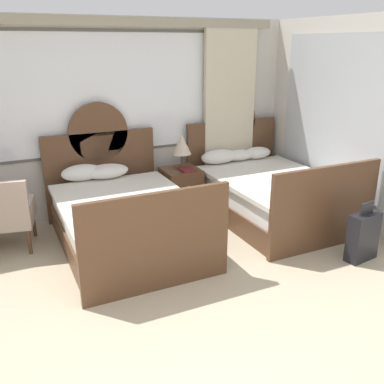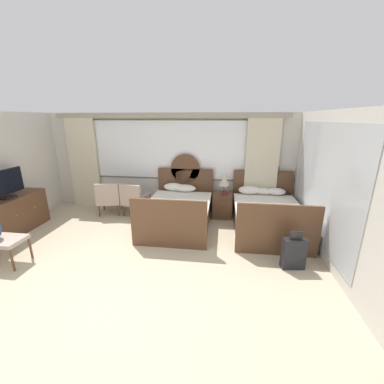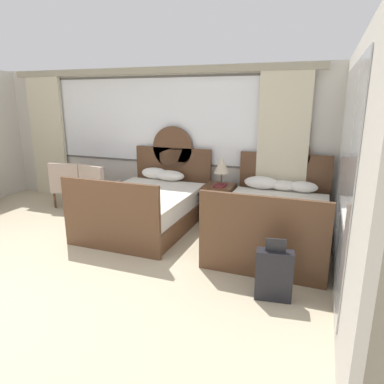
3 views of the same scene
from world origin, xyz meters
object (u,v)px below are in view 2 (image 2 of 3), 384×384
object	(u,v)px
book_on_nightstand	(224,194)
nightstand_between_beds	(222,205)
bed_near_mirror	(267,215)
dresser_minibar	(7,218)
tv_flatscreen	(5,184)
bed_near_window	(179,211)
luggage_bench	(1,241)
suitcase_on_floor	(294,253)
table_lamp_on_nightstand	(224,180)
armchair_by_window_centre	(109,198)
armchair_by_window_left	(134,199)

from	to	relation	value
book_on_nightstand	nightstand_between_beds	bearing A→B (deg)	112.06
bed_near_mirror	dresser_minibar	bearing A→B (deg)	-168.99
bed_near_mirror	tv_flatscreen	bearing A→B (deg)	-170.10
bed_near_window	book_on_nightstand	bearing A→B (deg)	27.19
luggage_bench	suitcase_on_floor	distance (m)	5.21
table_lamp_on_nightstand	armchair_by_window_centre	size ratio (longest dim) A/B	0.55
bed_near_mirror	tv_flatscreen	distance (m)	5.88
bed_near_window	bed_near_mirror	size ratio (longest dim) A/B	1.00
book_on_nightstand	armchair_by_window_centre	distance (m)	3.12
table_lamp_on_nightstand	suitcase_on_floor	bearing A→B (deg)	-60.91
tv_flatscreen	armchair_by_window_left	distance (m)	2.82
dresser_minibar	armchair_by_window_left	bearing A→B (deg)	33.47
bed_near_window	nightstand_between_beds	size ratio (longest dim) A/B	3.41
bed_near_window	nightstand_between_beds	bearing A→B (deg)	32.20
bed_near_mirror	armchair_by_window_left	bearing A→B (deg)	172.75
suitcase_on_floor	book_on_nightstand	bearing A→B (deg)	120.23
dresser_minibar	luggage_bench	xyz separation A→B (m)	(0.81, -0.97, 0.01)
tv_flatscreen	suitcase_on_floor	bearing A→B (deg)	-5.32
tv_flatscreen	book_on_nightstand	bearing A→B (deg)	18.27
armchair_by_window_left	suitcase_on_floor	bearing A→B (deg)	-28.71
book_on_nightstand	bed_near_mirror	bearing A→B (deg)	-28.98
table_lamp_on_nightstand	suitcase_on_floor	xyz separation A→B (m)	(1.25, -2.24, -0.72)
tv_flatscreen	bed_near_mirror	bearing A→B (deg)	9.90
suitcase_on_floor	bed_near_window	bearing A→B (deg)	146.37
bed_near_mirror	suitcase_on_floor	size ratio (longest dim) A/B	3.19
tv_flatscreen	armchair_by_window_left	bearing A→B (deg)	31.67
book_on_nightstand	dresser_minibar	world-z (taller)	dresser_minibar
table_lamp_on_nightstand	book_on_nightstand	bearing A→B (deg)	-84.10
dresser_minibar	bed_near_window	bearing A→B (deg)	16.99
nightstand_between_beds	dresser_minibar	world-z (taller)	dresser_minibar
armchair_by_window_centre	tv_flatscreen	bearing A→B (deg)	-138.37
book_on_nightstand	armchair_by_window_centre	xyz separation A→B (m)	(-3.11, -0.13, -0.20)
nightstand_between_beds	book_on_nightstand	distance (m)	0.36
armchair_by_window_left	nightstand_between_beds	bearing A→B (deg)	5.50
armchair_by_window_centre	luggage_bench	distance (m)	2.66
dresser_minibar	armchair_by_window_centre	bearing A→B (deg)	43.47
bed_near_window	nightstand_between_beds	distance (m)	1.25
nightstand_between_beds	luggage_bench	bearing A→B (deg)	-144.84
suitcase_on_floor	armchair_by_window_centre	bearing A→B (deg)	155.39
bed_near_mirror	book_on_nightstand	bearing A→B (deg)	151.02
bed_near_mirror	dresser_minibar	world-z (taller)	bed_near_mirror
book_on_nightstand	luggage_bench	xyz separation A→B (m)	(-3.95, -2.65, -0.24)
luggage_bench	suitcase_on_floor	world-z (taller)	suitcase_on_floor
table_lamp_on_nightstand	luggage_bench	bearing A→B (deg)	-144.83
table_lamp_on_nightstand	armchair_by_window_left	size ratio (longest dim) A/B	0.55
nightstand_between_beds	table_lamp_on_nightstand	bearing A→B (deg)	36.13
luggage_bench	armchair_by_window_left	bearing A→B (deg)	58.51
armchair_by_window_centre	suitcase_on_floor	xyz separation A→B (m)	(4.35, -1.99, -0.19)
book_on_nightstand	dresser_minibar	xyz separation A→B (m)	(-4.75, -1.68, -0.24)
suitcase_on_floor	tv_flatscreen	bearing A→B (deg)	174.68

